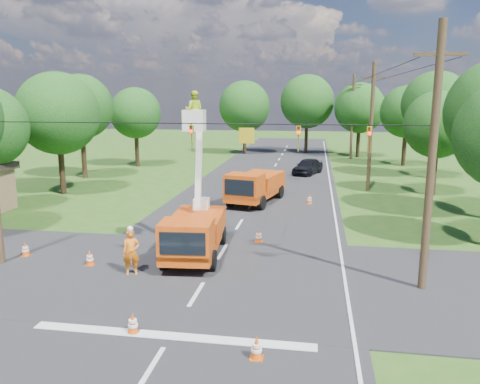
% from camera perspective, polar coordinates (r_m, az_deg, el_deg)
% --- Properties ---
extents(ground, '(140.00, 140.00, 0.00)m').
position_cam_1_polar(ground, '(36.97, 2.40, 0.03)').
color(ground, '#265419').
rests_on(ground, ground).
extents(road_main, '(12.00, 100.00, 0.06)m').
position_cam_1_polar(road_main, '(36.97, 2.40, 0.03)').
color(road_main, black).
rests_on(road_main, ground).
extents(road_cross, '(56.00, 10.00, 0.07)m').
position_cam_1_polar(road_cross, '(19.87, -3.88, -10.13)').
color(road_cross, black).
rests_on(road_cross, ground).
extents(stop_bar, '(9.00, 0.45, 0.02)m').
position_cam_1_polar(stop_bar, '(15.33, -8.45, -17.12)').
color(stop_bar, silver).
rests_on(stop_bar, ground).
extents(edge_line, '(0.12, 90.00, 0.02)m').
position_cam_1_polar(edge_line, '(36.75, 11.10, -0.25)').
color(edge_line, silver).
rests_on(edge_line, ground).
extents(bucket_truck, '(2.77, 6.12, 7.60)m').
position_cam_1_polar(bucket_truck, '(21.66, -5.57, -3.86)').
color(bucket_truck, '#D24E0E').
rests_on(bucket_truck, ground).
extents(second_truck, '(3.72, 6.72, 2.38)m').
position_cam_1_polar(second_truck, '(32.70, 1.85, 0.74)').
color(second_truck, '#D24E0E').
rests_on(second_truck, ground).
extents(ground_worker, '(0.84, 0.70, 1.96)m').
position_cam_1_polar(ground_worker, '(20.13, -13.12, -7.16)').
color(ground_worker, '#F05914').
rests_on(ground_worker, ground).
extents(distant_car, '(3.30, 4.90, 1.55)m').
position_cam_1_polar(distant_car, '(45.85, 8.26, 3.12)').
color(distant_car, black).
rests_on(distant_car, ground).
extents(traffic_cone_0, '(0.38, 0.38, 0.71)m').
position_cam_1_polar(traffic_cone_0, '(15.57, -12.94, -15.32)').
color(traffic_cone_0, '#DC4D0B').
rests_on(traffic_cone_0, ground).
extents(traffic_cone_1, '(0.38, 0.38, 0.71)m').
position_cam_1_polar(traffic_cone_1, '(13.93, 2.03, -18.44)').
color(traffic_cone_1, '#DC4D0B').
rests_on(traffic_cone_1, ground).
extents(traffic_cone_2, '(0.38, 0.38, 0.71)m').
position_cam_1_polar(traffic_cone_2, '(24.05, 2.30, -5.35)').
color(traffic_cone_2, '#DC4D0B').
rests_on(traffic_cone_2, ground).
extents(traffic_cone_3, '(0.38, 0.38, 0.71)m').
position_cam_1_polar(traffic_cone_3, '(21.85, -17.85, -7.65)').
color(traffic_cone_3, '#DC4D0B').
rests_on(traffic_cone_3, ground).
extents(traffic_cone_4, '(0.38, 0.38, 0.71)m').
position_cam_1_polar(traffic_cone_4, '(24.16, -24.69, -6.34)').
color(traffic_cone_4, '#DC4D0B').
rests_on(traffic_cone_4, ground).
extents(traffic_cone_6, '(0.38, 0.38, 0.71)m').
position_cam_1_polar(traffic_cone_6, '(32.98, 8.46, -0.85)').
color(traffic_cone_6, '#DC4D0B').
rests_on(traffic_cone_6, ground).
extents(pole_right_near, '(1.80, 0.30, 10.00)m').
position_cam_1_polar(pole_right_near, '(18.62, 22.36, 3.82)').
color(pole_right_near, '#4C3823').
rests_on(pole_right_near, ground).
extents(pole_right_mid, '(1.80, 0.30, 10.00)m').
position_cam_1_polar(pole_right_mid, '(38.30, 15.68, 7.72)').
color(pole_right_mid, '#4C3823').
rests_on(pole_right_mid, ground).
extents(pole_right_far, '(1.80, 0.30, 10.00)m').
position_cam_1_polar(pole_right_far, '(58.19, 13.53, 8.95)').
color(pole_right_far, '#4C3823').
rests_on(pole_right_far, ground).
extents(signal_span, '(18.00, 0.29, 1.07)m').
position_cam_1_polar(signal_span, '(18.16, 2.78, 6.94)').
color(signal_span, black).
rests_on(signal_span, ground).
extents(tree_left_d, '(6.20, 6.20, 9.24)m').
position_cam_1_polar(tree_left_d, '(38.22, -21.34, 8.90)').
color(tree_left_d, '#382616').
rests_on(tree_left_d, ground).
extents(tree_left_e, '(5.80, 5.80, 9.41)m').
position_cam_1_polar(tree_left_e, '(45.20, -18.86, 9.80)').
color(tree_left_e, '#382616').
rests_on(tree_left_e, ground).
extents(tree_left_f, '(5.40, 5.40, 8.40)m').
position_cam_1_polar(tree_left_f, '(51.66, -12.63, 9.36)').
color(tree_left_f, '#382616').
rests_on(tree_left_f, ground).
extents(tree_right_c, '(5.00, 5.00, 7.83)m').
position_cam_1_polar(tree_right_c, '(38.11, 22.96, 7.55)').
color(tree_right_c, '#382616').
rests_on(tree_right_c, ground).
extents(tree_right_d, '(6.00, 6.00, 9.70)m').
position_cam_1_polar(tree_right_d, '(46.22, 22.72, 9.79)').
color(tree_right_d, '#382616').
rests_on(tree_right_d, ground).
extents(tree_right_e, '(5.60, 5.60, 8.63)m').
position_cam_1_polar(tree_right_e, '(53.87, 19.65, 9.19)').
color(tree_right_e, '#382616').
rests_on(tree_right_e, ground).
extents(tree_far_a, '(6.60, 6.60, 9.50)m').
position_cam_1_polar(tree_far_a, '(61.70, 0.57, 10.39)').
color(tree_far_a, '#382616').
rests_on(tree_far_a, ground).
extents(tree_far_b, '(7.00, 7.00, 10.32)m').
position_cam_1_polar(tree_far_b, '(63.01, 8.19, 10.86)').
color(tree_far_b, '#382616').
rests_on(tree_far_b, ground).
extents(tree_far_c, '(6.20, 6.20, 9.18)m').
position_cam_1_polar(tree_far_c, '(60.24, 14.40, 9.89)').
color(tree_far_c, '#382616').
rests_on(tree_far_c, ground).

